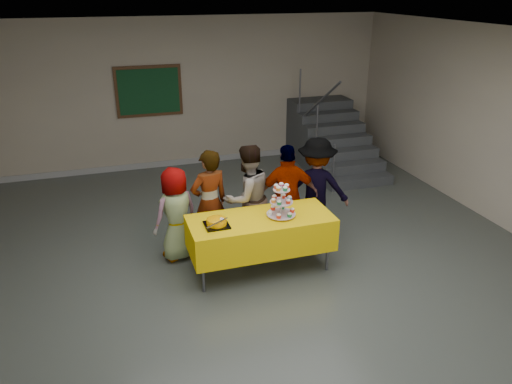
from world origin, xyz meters
TOP-DOWN VIEW (x-y plane):
  - room_shell at (0.00, 0.02)m, footprint 10.00×10.04m
  - bake_table at (-0.03, 0.47)m, footprint 1.88×0.78m
  - cupcake_stand at (0.24, 0.44)m, footprint 0.38×0.38m
  - bear_cake at (-0.63, 0.42)m, footprint 0.32×0.36m
  - schoolchild_a at (-1.03, 1.14)m, footprint 0.76×0.64m
  - schoolchild_b at (-0.56, 1.13)m, footprint 0.64×0.50m
  - schoolchild_c at (-0.01, 1.12)m, footprint 0.90×0.79m
  - schoolchild_d at (0.56, 1.05)m, footprint 0.93×0.49m
  - schoolchild_e at (1.07, 1.20)m, footprint 1.14×0.92m
  - staircase at (2.70, 4.13)m, footprint 1.30×2.40m
  - noticeboard at (-0.89, 4.96)m, footprint 1.30×0.05m

SIDE VIEW (x-z plane):
  - staircase at x=2.70m, z-range -0.53..1.51m
  - bake_table at x=-0.03m, z-range 0.17..0.94m
  - schoolchild_a at x=-1.03m, z-range 0.00..1.32m
  - schoolchild_d at x=0.56m, z-range 0.00..1.52m
  - schoolchild_e at x=1.07m, z-range 0.00..1.53m
  - schoolchild_b at x=-0.56m, z-range 0.00..1.53m
  - schoolchild_c at x=-0.01m, z-range 0.00..1.55m
  - bear_cake at x=-0.63m, z-range 0.77..0.89m
  - cupcake_stand at x=0.24m, z-range 0.73..1.18m
  - noticeboard at x=-0.89m, z-range 1.10..2.10m
  - room_shell at x=0.00m, z-range 0.62..3.64m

